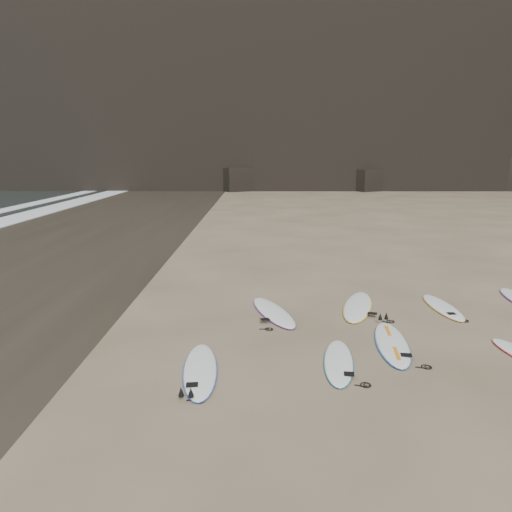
{
  "coord_description": "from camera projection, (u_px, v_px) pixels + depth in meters",
  "views": [
    {
      "loc": [
        -3.63,
        -9.48,
        3.94
      ],
      "look_at": [
        -3.66,
        2.38,
        1.5
      ],
      "focal_mm": 35.0,
      "sensor_mm": 36.0,
      "label": 1
    }
  ],
  "objects": [
    {
      "name": "surfboard_7",
      "position": [
        443.0,
        307.0,
        12.92
      ],
      "size": [
        0.65,
        2.33,
        0.08
      ],
      "primitive_type": "ellipsoid",
      "rotation": [
        0.0,
        0.0,
        0.04
      ],
      "color": "white",
      "rests_on": "ground"
    },
    {
      "name": "surfboard_6",
      "position": [
        358.0,
        306.0,
        12.98
      ],
      "size": [
        1.4,
        2.84,
        0.1
      ],
      "primitive_type": "ellipsoid",
      "rotation": [
        0.0,
        0.0,
        -0.28
      ],
      "color": "white",
      "rests_on": "ground"
    },
    {
      "name": "surfboard_2",
      "position": [
        392.0,
        343.0,
        10.44
      ],
      "size": [
        0.93,
        2.66,
        0.09
      ],
      "primitive_type": "ellipsoid",
      "rotation": [
        0.0,
        0.0,
        -0.12
      ],
      "color": "white",
      "rests_on": "ground"
    },
    {
      "name": "surfboard_0",
      "position": [
        200.0,
        369.0,
        9.17
      ],
      "size": [
        0.81,
        2.54,
        0.09
      ],
      "primitive_type": "ellipsoid",
      "rotation": [
        0.0,
        0.0,
        0.09
      ],
      "color": "white",
      "rests_on": "ground"
    },
    {
      "name": "wet_sand",
      "position": [
        23.0,
        254.0,
        19.89
      ],
      "size": [
        12.0,
        200.0,
        0.01
      ],
      "primitive_type": "cube",
      "color": "#383026",
      "rests_on": "ground"
    },
    {
      "name": "ground",
      "position": [
        437.0,
        352.0,
        10.07
      ],
      "size": [
        240.0,
        240.0,
        0.0
      ],
      "primitive_type": "plane",
      "color": "#897559",
      "rests_on": "ground"
    },
    {
      "name": "surfboard_5",
      "position": [
        273.0,
        312.0,
        12.51
      ],
      "size": [
        1.38,
        2.68,
        0.09
      ],
      "primitive_type": "ellipsoid",
      "rotation": [
        0.0,
        0.0,
        0.3
      ],
      "color": "white",
      "rests_on": "ground"
    },
    {
      "name": "surfboard_1",
      "position": [
        339.0,
        361.0,
        9.53
      ],
      "size": [
        0.85,
        2.29,
        0.08
      ],
      "primitive_type": "ellipsoid",
      "rotation": [
        0.0,
        0.0,
        -0.14
      ],
      "color": "white",
      "rests_on": "ground"
    }
  ]
}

